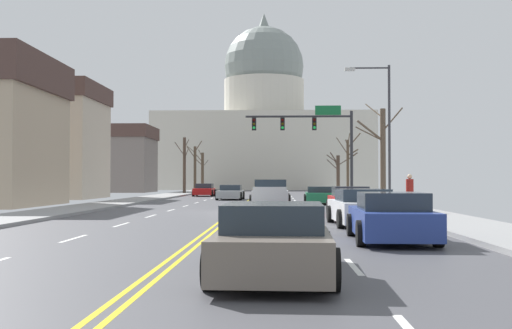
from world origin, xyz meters
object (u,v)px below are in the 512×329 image
Objects in this scene: sedan_near_02 at (350,202)px; bicycle_parked at (390,203)px; pickup_truck_near_01 at (270,195)px; pedestrian_00 at (410,191)px; sedan_near_00 at (320,196)px; sedan_near_05 at (275,242)px; sedan_near_03 at (362,208)px; signal_gantry at (313,132)px; sedan_near_04 at (391,218)px; sedan_oncoming_01 at (204,190)px; street_lamp_right at (383,122)px; sedan_oncoming_00 at (231,193)px.

sedan_near_02 reaches higher than bicycle_parked.
pedestrian_00 reaches higher than pickup_truck_near_01.
sedan_near_02 is (3.70, -7.07, -0.12)m from pickup_truck_near_01.
sedan_near_00 is 0.96× the size of sedan_near_02.
sedan_near_02 is 18.29m from sedan_near_05.
sedan_near_02 reaches higher than sedan_near_03.
sedan_near_04 is (0.28, -29.00, -4.54)m from signal_gantry.
sedan_near_04 is at bearing -77.02° from sedan_oncoming_01.
sedan_near_02 is 0.96× the size of sedan_near_05.
pickup_truck_near_01 is at bearing 104.07° from sedan_near_03.
sedan_near_00 is 1.01× the size of sedan_oncoming_01.
sedan_near_05 is at bearing -104.78° from sedan_near_03.
street_lamp_right is at bearing 64.89° from sedan_near_02.
signal_gantry is 17.60m from sedan_near_02.
street_lamp_right reaches higher than sedan_oncoming_00.
sedan_near_00 is 6.34m from pickup_truck_near_01.
street_lamp_right is 1.45× the size of pickup_truck_near_01.
signal_gantry is 4.47× the size of bicycle_parked.
bicycle_parked is (12.66, -29.41, -0.10)m from sedan_oncoming_01.
pickup_truck_near_01 reaches higher than bicycle_parked.
pedestrian_00 is (3.06, 11.91, 0.49)m from sedan_near_04.
street_lamp_right is at bearing 76.55° from sedan_near_03.
sedan_near_00 is 0.92× the size of sedan_near_04.
sedan_near_02 is 1.05× the size of sedan_oncoming_01.
sedan_oncoming_01 is 32.02m from bicycle_parked.
pickup_truck_near_01 is 1.26× the size of sedan_oncoming_01.
sedan_oncoming_01 is at bearing 113.30° from bicycle_parked.
sedan_near_00 is 10.65m from bicycle_parked.
pickup_truck_near_01 is 1.15× the size of sedan_near_04.
sedan_near_02 reaches higher than sedan_near_04.
bicycle_parked is (-0.45, 2.31, -0.61)m from pedestrian_00.
sedan_near_05 is at bearing -81.95° from sedan_oncoming_01.
street_lamp_right is 1.65× the size of sedan_oncoming_00.
sedan_near_04 is at bearing -99.20° from street_lamp_right.
sedan_near_04 reaches higher than sedan_oncoming_00.
street_lamp_right is 1.63× the size of sedan_near_03.
pickup_truck_near_01 reaches higher than sedan_near_04.
signal_gantry is 1.72× the size of sedan_near_04.
sedan_near_02 is at bearing -115.11° from street_lamp_right.
sedan_near_03 is 5.63m from sedan_near_04.
bicycle_parked is (2.72, -10.30, -0.07)m from sedan_near_00.
sedan_near_00 is (0.17, -4.49, -4.59)m from signal_gantry.
street_lamp_right reaches higher than bicycle_parked.
signal_gantry reaches higher than pickup_truck_near_01.
pickup_truck_near_01 is 19.36m from sedan_near_04.
sedan_oncoming_01 is at bearing 115.92° from street_lamp_right.
pickup_truck_near_01 is at bearing 140.82° from bicycle_parked.
signal_gantry is at bearing -34.96° from sedan_oncoming_00.
pedestrian_00 reaches higher than sedan_near_05.
sedan_oncoming_00 is at bearing 115.82° from bicycle_parked.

